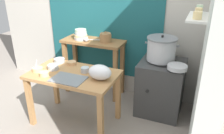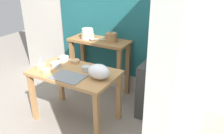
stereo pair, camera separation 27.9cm
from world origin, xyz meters
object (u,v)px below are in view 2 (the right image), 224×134
at_px(prep_bowl_0, 75,61).
at_px(prep_bowl_4, 64,58).
at_px(stove_block, 164,90).
at_px(prep_bowl_3, 41,66).
at_px(steamer_pot, 165,51).
at_px(serving_tray, 68,77).
at_px(bowl_stack_enamel, 88,34).
at_px(ladle, 93,39).
at_px(wide_pan, 179,70).
at_px(back_shelf_table, 100,53).
at_px(prep_bowl_1, 56,64).
at_px(clay_pot, 111,37).
at_px(plastic_bag, 99,71).
at_px(prep_bowl_2, 86,68).
at_px(prep_bowl_5, 46,71).
at_px(prep_table, 75,79).

bearing_deg(prep_bowl_0, prep_bowl_4, -178.51).
distance_m(stove_block, prep_bowl_3, 1.68).
bearing_deg(steamer_pot, serving_tray, -136.18).
xyz_separation_m(steamer_pot, prep_bowl_3, (-1.39, -0.82, -0.19)).
xyz_separation_m(bowl_stack_enamel, prep_bowl_4, (-0.04, -0.55, -0.22)).
height_order(ladle, serving_tray, ladle).
xyz_separation_m(steamer_pot, wide_pan, (0.25, -0.22, -0.13)).
xyz_separation_m(back_shelf_table, prep_bowl_1, (-0.17, -0.81, 0.08)).
bearing_deg(prep_bowl_1, clay_pot, 64.69).
bearing_deg(bowl_stack_enamel, plastic_bag, -49.00).
bearing_deg(serving_tray, back_shelf_table, 99.16).
distance_m(ladle, prep_bowl_4, 0.55).
xyz_separation_m(bowl_stack_enamel, ladle, (0.14, -0.07, -0.04)).
height_order(bowl_stack_enamel, prep_bowl_2, bowl_stack_enamel).
distance_m(clay_pot, prep_bowl_1, 0.92).
xyz_separation_m(back_shelf_table, stove_block, (1.11, -0.13, -0.30)).
relative_size(serving_tray, prep_bowl_1, 2.88).
bearing_deg(prep_bowl_0, plastic_bag, -24.74).
height_order(plastic_bag, wide_pan, plastic_bag).
bearing_deg(prep_bowl_5, prep_bowl_2, 34.46).
bearing_deg(prep_bowl_1, wide_pan, 17.77).
bearing_deg(prep_table, steamer_pot, 36.57).
relative_size(wide_pan, prep_bowl_1, 1.75).
xyz_separation_m(back_shelf_table, serving_tray, (0.16, -0.98, 0.05)).
relative_size(stove_block, prep_bowl_5, 6.79).
xyz_separation_m(prep_table, prep_bowl_3, (-0.45, -0.12, 0.14)).
xyz_separation_m(prep_table, stove_block, (0.99, 0.68, -0.23)).
bearing_deg(prep_table, bowl_stack_enamel, 111.75).
relative_size(ladle, wide_pan, 1.20).
bearing_deg(prep_bowl_4, back_shelf_table, 68.23).
bearing_deg(prep_table, wide_pan, 21.82).
xyz_separation_m(clay_pot, prep_bowl_5, (-0.37, -1.01, -0.22)).
bearing_deg(plastic_bag, prep_bowl_0, 155.26).
relative_size(clay_pot, serving_tray, 0.44).
bearing_deg(prep_bowl_2, stove_block, 34.71).
xyz_separation_m(wide_pan, prep_bowl_2, (-1.07, -0.39, -0.05)).
height_order(bowl_stack_enamel, prep_bowl_3, bowl_stack_enamel).
xyz_separation_m(prep_table, steamer_pot, (0.95, 0.70, 0.33)).
bearing_deg(prep_bowl_5, stove_block, 34.63).
distance_m(prep_bowl_0, prep_bowl_2, 0.32).
relative_size(prep_table, prep_bowl_4, 7.66).
distance_m(stove_block, clay_pot, 1.08).
bearing_deg(ladle, stove_block, -1.52).
bearing_deg(prep_bowl_5, ladle, 83.04).
relative_size(clay_pot, prep_bowl_1, 1.25).
bearing_deg(plastic_bag, wide_pan, 31.18).
bearing_deg(bowl_stack_enamel, prep_table, -68.25).
relative_size(plastic_bag, prep_bowl_3, 2.02).
xyz_separation_m(bowl_stack_enamel, prep_bowl_2, (0.44, -0.70, -0.22)).
distance_m(ladle, prep_bowl_3, 0.89).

